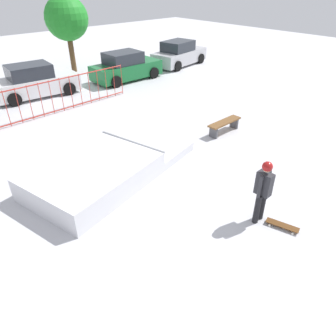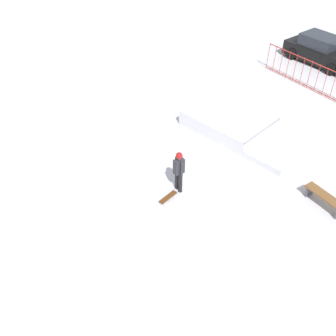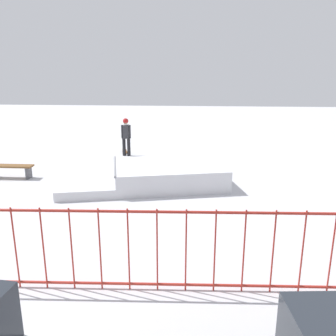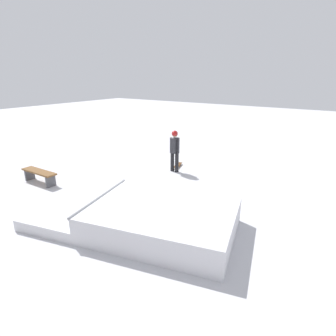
{
  "view_description": "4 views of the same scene",
  "coord_description": "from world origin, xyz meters",
  "px_view_note": "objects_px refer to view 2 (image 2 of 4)",
  "views": [
    {
      "loc": [
        -4.46,
        -6.4,
        5.39
      ],
      "look_at": [
        0.4,
        -1.03,
        0.9
      ],
      "focal_mm": 33.69,
      "sensor_mm": 36.0,
      "label": 1
    },
    {
      "loc": [
        10.21,
        -9.34,
        9.85
      ],
      "look_at": [
        1.13,
        -3.66,
        1.0
      ],
      "focal_mm": 41.42,
      "sensor_mm": 36.0,
      "label": 2
    },
    {
      "loc": [
        -1.84,
        12.11,
        3.62
      ],
      "look_at": [
        -0.9,
        0.91,
        0.6
      ],
      "focal_mm": 37.19,
      "sensor_mm": 36.0,
      "label": 3
    },
    {
      "loc": [
        -4.53,
        5.88,
        3.85
      ],
      "look_at": [
        0.36,
        -1.36,
        0.9
      ],
      "focal_mm": 29.67,
      "sensor_mm": 36.0,
      "label": 4
    }
  ],
  "objects_px": {
    "parked_car_black": "(320,51)",
    "skate_ramp": "(236,126)",
    "skateboard": "(168,197)",
    "park_bench": "(325,198)",
    "skater": "(179,169)"
  },
  "relations": [
    {
      "from": "parked_car_black",
      "to": "skate_ramp",
      "type": "bearing_deg",
      "value": -76.2
    },
    {
      "from": "skateboard",
      "to": "park_bench",
      "type": "distance_m",
      "value": 5.54
    },
    {
      "from": "skater",
      "to": "skateboard",
      "type": "relative_size",
      "value": 2.09
    },
    {
      "from": "skate_ramp",
      "to": "skateboard",
      "type": "height_order",
      "value": "skate_ramp"
    },
    {
      "from": "skate_ramp",
      "to": "parked_car_black",
      "type": "height_order",
      "value": "parked_car_black"
    },
    {
      "from": "skate_ramp",
      "to": "skateboard",
      "type": "xyz_separation_m",
      "value": [
        2.03,
        -4.85,
        -0.24
      ]
    },
    {
      "from": "skateboard",
      "to": "parked_car_black",
      "type": "bearing_deg",
      "value": -175.42
    },
    {
      "from": "skater",
      "to": "skateboard",
      "type": "distance_m",
      "value": 1.12
    },
    {
      "from": "park_bench",
      "to": "parked_car_black",
      "type": "xyz_separation_m",
      "value": [
        -8.41,
        9.21,
        0.37
      ]
    },
    {
      "from": "skateboard",
      "to": "parked_car_black",
      "type": "height_order",
      "value": "parked_car_black"
    },
    {
      "from": "park_bench",
      "to": "skateboard",
      "type": "bearing_deg",
      "value": -125.72
    },
    {
      "from": "skate_ramp",
      "to": "parked_car_black",
      "type": "distance_m",
      "value": 9.41
    },
    {
      "from": "skate_ramp",
      "to": "park_bench",
      "type": "relative_size",
      "value": 3.64
    },
    {
      "from": "skateboard",
      "to": "parked_car_black",
      "type": "distance_m",
      "value": 14.67
    },
    {
      "from": "skate_ramp",
      "to": "parked_car_black",
      "type": "bearing_deg",
      "value": 96.13
    }
  ]
}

